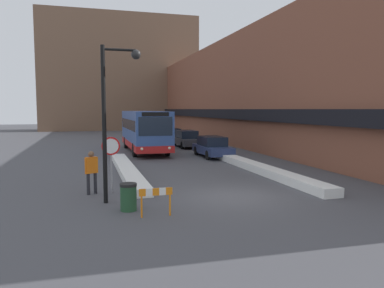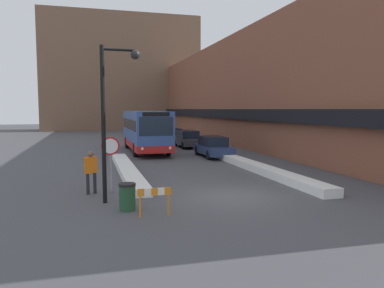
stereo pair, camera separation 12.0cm
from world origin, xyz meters
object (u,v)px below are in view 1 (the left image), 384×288
Objects in this scene: parked_car_back at (172,135)px; trash_bin at (128,197)px; parked_car_middle at (187,139)px; stop_sign at (111,152)px; construction_barricade at (156,196)px; pedestrian at (91,168)px; city_bus at (145,130)px; street_lamp at (112,105)px; parked_car_front at (212,147)px.

parked_car_back is 4.48× the size of trash_bin.
parked_car_middle is 2.06× the size of stop_sign.
parked_car_middle reaches higher than construction_barricade.
stop_sign is (-7.91, -23.79, 0.99)m from parked_car_back.
parked_car_middle is at bearing 37.97° from pedestrian.
city_bus is 17.00m from street_lamp.
city_bus is at bearing 79.69° from trash_bin.
stop_sign is at bearing 97.44° from trash_bin.
construction_barricade is (0.78, -0.98, 0.19)m from trash_bin.
city_bus reaches higher than pedestrian.
parked_car_middle reaches higher than parked_car_back.
pedestrian reaches higher than parked_car_front.
city_bus reaches higher than parked_car_front.
parked_car_back is 1.81× the size of stop_sign.
city_bus is 5.83× the size of pedestrian.
pedestrian reaches higher than parked_car_middle.
pedestrian is at bearing 112.01° from trash_bin.
trash_bin is at bearing -93.58° from pedestrian.
stop_sign reaches higher than parked_car_front.
trash_bin is (-7.52, -26.75, -0.24)m from parked_car_back.
trash_bin is at bearing -100.31° from city_bus.
stop_sign reaches higher than parked_car_middle.
pedestrian is (-0.80, -0.03, -0.63)m from stop_sign.
parked_car_back is 27.79m from trash_bin.
trash_bin is (0.39, -2.96, -1.23)m from stop_sign.
parked_car_front is at bearing 56.12° from street_lamp.
parked_car_back is at bearing 90.00° from parked_car_front.
parked_car_front is 13.40m from pedestrian.
pedestrian reaches higher than construction_barricade.
parked_car_front is at bearing 23.88° from pedestrian.
parked_car_middle reaches higher than trash_bin.
street_lamp is 6.11× the size of trash_bin.
city_bus reaches higher than stop_sign.
pedestrian reaches higher than parked_car_back.
parked_car_front is 1.95× the size of stop_sign.
city_bus is 6.44m from parked_car_front.
pedestrian is 1.62× the size of construction_barricade.
city_bus is 1.79× the size of street_lamp.
parked_car_front is 13.63m from parked_car_back.
street_lamp reaches higher than city_bus.
street_lamp is at bearing -102.45° from city_bus.
stop_sign is at bearing -127.92° from parked_car_front.
parked_car_back is at bearing 90.00° from parked_car_middle.
parked_car_front is 7.32m from parked_car_middle.
parked_car_middle reaches higher than parked_car_front.
trash_bin is (1.18, -2.93, -0.59)m from pedestrian.
parked_car_back is 2.38× the size of pedestrian.
parked_car_back is (0.00, 6.31, -0.06)m from parked_car_middle.
parked_car_middle is 4.40× the size of construction_barricade.
city_bus is 2.27× the size of parked_car_front.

